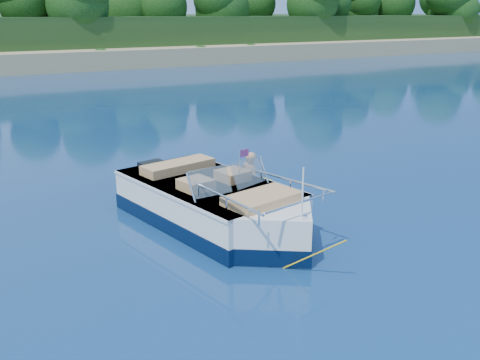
% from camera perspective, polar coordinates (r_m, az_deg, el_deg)
% --- Properties ---
extents(ground, '(160.00, 160.00, 0.00)m').
position_cam_1_polar(ground, '(9.87, -2.19, -8.91)').
color(ground, '#0A224A').
rests_on(ground, ground).
extents(motorboat, '(2.95, 6.16, 2.07)m').
position_cam_1_polar(motorboat, '(11.35, -2.22, -3.08)').
color(motorboat, white).
rests_on(motorboat, ground).
extents(tow_tube, '(1.92, 1.92, 0.40)m').
position_cam_1_polar(tow_tube, '(13.48, 0.99, -1.05)').
color(tow_tube, yellow).
rests_on(tow_tube, ground).
extents(boy, '(0.56, 0.86, 1.55)m').
position_cam_1_polar(boy, '(13.42, 0.88, -1.59)').
color(boy, tan).
rests_on(boy, ground).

